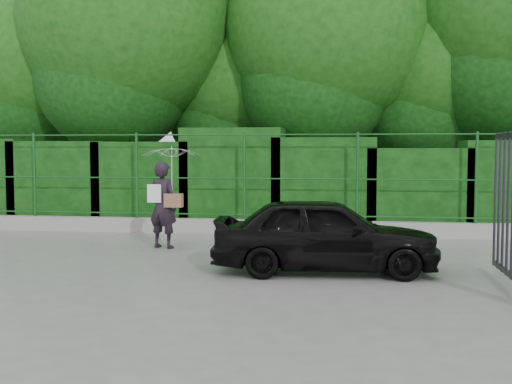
# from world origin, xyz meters

# --- Properties ---
(ground) EXTENTS (80.00, 80.00, 0.00)m
(ground) POSITION_xyz_m (0.00, 0.00, 0.00)
(ground) COLOR gray
(kerb) EXTENTS (14.00, 0.25, 0.30)m
(kerb) POSITION_xyz_m (0.00, 4.50, 0.15)
(kerb) COLOR #9E9E99
(kerb) RESTS_ON ground
(fence) EXTENTS (14.13, 0.06, 1.80)m
(fence) POSITION_xyz_m (0.22, 4.50, 1.20)
(fence) COLOR #154E1B
(fence) RESTS_ON kerb
(hedge) EXTENTS (14.20, 1.20, 2.21)m
(hedge) POSITION_xyz_m (-0.05, 5.50, 0.99)
(hedge) COLOR black
(hedge) RESTS_ON ground
(trees) EXTENTS (17.10, 6.15, 8.08)m
(trees) POSITION_xyz_m (1.14, 7.74, 4.62)
(trees) COLOR black
(trees) RESTS_ON ground
(woman) EXTENTS (0.99, 1.01, 1.82)m
(woman) POSITION_xyz_m (-0.63, 2.51, 1.21)
(woman) COLOR black
(woman) RESTS_ON ground
(car) EXTENTS (3.30, 1.51, 1.10)m
(car) POSITION_xyz_m (2.20, 0.66, 0.55)
(car) COLOR black
(car) RESTS_ON ground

